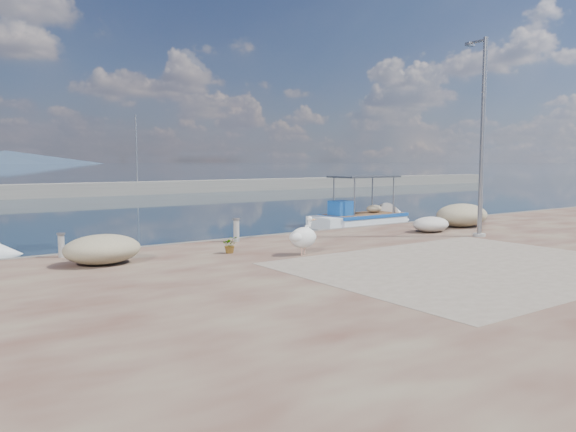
# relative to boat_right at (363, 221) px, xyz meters

# --- Properties ---
(ground) EXTENTS (1400.00, 1400.00, 0.00)m
(ground) POSITION_rel_boat_right_xyz_m (-7.86, -8.48, -0.23)
(ground) COLOR #162635
(ground) RESTS_ON ground
(quay) EXTENTS (44.00, 22.00, 0.50)m
(quay) POSITION_rel_boat_right_xyz_m (-7.86, -14.48, 0.02)
(quay) COLOR #4C2621
(quay) RESTS_ON ground
(quay_patch) EXTENTS (9.00, 7.00, 0.01)m
(quay_patch) POSITION_rel_boat_right_xyz_m (-6.86, -11.48, 0.28)
(quay_patch) COLOR gray
(quay_patch) RESTS_ON quay
(breakwater) EXTENTS (120.00, 2.20, 7.50)m
(breakwater) POSITION_rel_boat_right_xyz_m (-7.87, 31.52, 0.38)
(breakwater) COLOR gray
(breakwater) RESTS_ON ground
(boat_right) EXTENTS (6.01, 2.07, 2.88)m
(boat_right) POSITION_rel_boat_right_xyz_m (0.00, 0.00, 0.00)
(boat_right) COLOR white
(boat_right) RESTS_ON ground
(pelican) EXTENTS (1.16, 0.74, 1.11)m
(pelican) POSITION_rel_boat_right_xyz_m (-9.40, -7.63, 0.80)
(pelican) COLOR tan
(pelican) RESTS_ON quay
(lamp_post) EXTENTS (0.44, 0.96, 7.00)m
(lamp_post) POSITION_rel_boat_right_xyz_m (-1.86, -8.09, 3.57)
(lamp_post) COLOR gray
(lamp_post) RESTS_ON quay
(bollard_near) EXTENTS (0.26, 0.26, 0.80)m
(bollard_near) POSITION_rel_boat_right_xyz_m (-9.65, -4.19, 0.71)
(bollard_near) COLOR gray
(bollard_near) RESTS_ON quay
(bollard_far) EXTENTS (0.23, 0.23, 0.69)m
(bollard_far) POSITION_rel_boat_right_xyz_m (-15.23, -4.03, 0.65)
(bollard_far) COLOR gray
(bollard_far) RESTS_ON quay
(potted_plant) EXTENTS (0.57, 0.53, 0.51)m
(potted_plant) POSITION_rel_boat_right_xyz_m (-11.00, -6.17, 0.53)
(potted_plant) COLOR #33722D
(potted_plant) RESTS_ON quay
(net_pile_d) EXTENTS (1.56, 1.17, 0.58)m
(net_pile_d) POSITION_rel_boat_right_xyz_m (-2.30, -6.27, 0.57)
(net_pile_d) COLOR silver
(net_pile_d) RESTS_ON quay
(net_pile_c) EXTENTS (2.43, 1.74, 0.95)m
(net_pile_c) POSITION_rel_boat_right_xyz_m (0.06, -5.88, 0.75)
(net_pile_c) COLOR #BAAF8A
(net_pile_c) RESTS_ON quay
(net_pile_b) EXTENTS (2.01, 1.56, 0.78)m
(net_pile_b) POSITION_rel_boat_right_xyz_m (-14.61, -5.75, 0.67)
(net_pile_b) COLOR #BAAF8A
(net_pile_b) RESTS_ON quay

